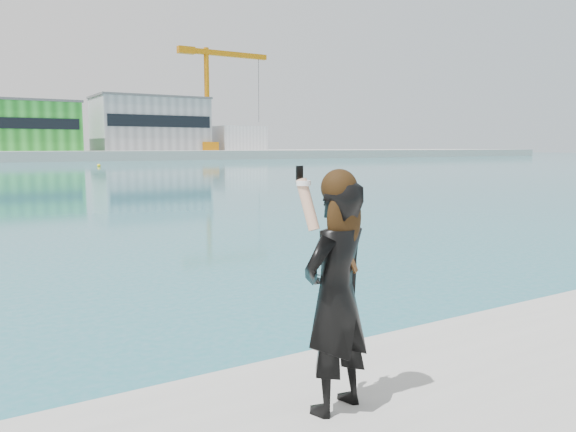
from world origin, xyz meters
name	(u,v)px	position (x,y,z in m)	size (l,w,h in m)	color
warehouse_grey_right	(150,124)	(40.00, 127.98, 8.26)	(25.50, 15.35, 12.50)	gray
ancillary_shed	(238,138)	(62.00, 126.00, 5.00)	(12.00, 10.00, 6.00)	silver
dock_crane	(212,95)	(53.20, 122.00, 15.07)	(23.00, 4.00, 24.00)	orange
flagpole_right	(78,129)	(22.09, 121.00, 6.54)	(1.28, 0.16, 8.00)	silver
buoy_near	(99,167)	(16.60, 79.82, 0.00)	(0.50, 0.50, 0.50)	yellow
woman	(336,289)	(-0.16, -0.17, 1.76)	(0.75, 0.59, 1.90)	black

